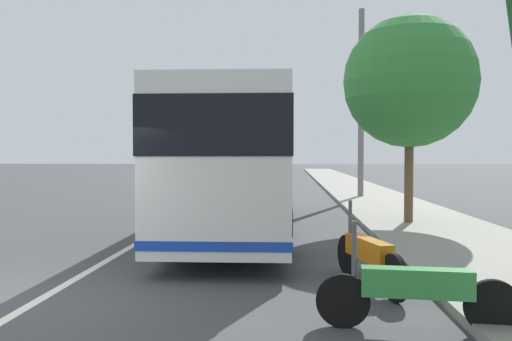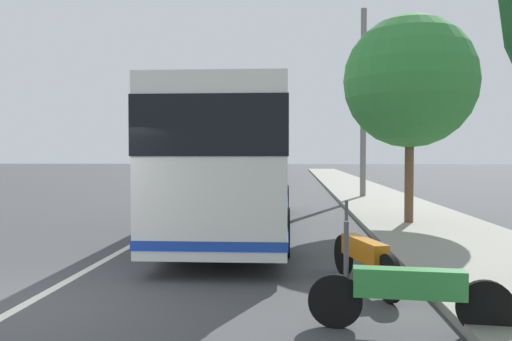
{
  "view_description": "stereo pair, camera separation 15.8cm",
  "coord_description": "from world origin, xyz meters",
  "px_view_note": "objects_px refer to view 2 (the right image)",
  "views": [
    {
      "loc": [
        -6.51,
        -3.52,
        2.05
      ],
      "look_at": [
        8.37,
        -2.55,
        1.59
      ],
      "focal_mm": 35.7,
      "sensor_mm": 36.0,
      "label": 1
    },
    {
      "loc": [
        -6.5,
        -3.68,
        2.05
      ],
      "look_at": [
        8.37,
        -2.55,
        1.59
      ],
      "focal_mm": 35.7,
      "sensor_mm": 36.0,
      "label": 2
    }
  ],
  "objects_px": {
    "coach_bus": "(242,158)",
    "roadside_tree_mid_block": "(410,82)",
    "car_side_street": "(186,179)",
    "motorcycle_far_end": "(364,256)",
    "motorcycle_angled": "(408,291)",
    "utility_pole": "(363,104)",
    "car_behind_bus": "(224,169)"
  },
  "relations": [
    {
      "from": "motorcycle_angled",
      "to": "utility_pole",
      "type": "xyz_separation_m",
      "value": [
        18.04,
        -1.87,
        3.93
      ]
    },
    {
      "from": "motorcycle_angled",
      "to": "car_behind_bus",
      "type": "xyz_separation_m",
      "value": [
        40.74,
        7.8,
        0.27
      ]
    },
    {
      "from": "coach_bus",
      "to": "roadside_tree_mid_block",
      "type": "height_order",
      "value": "roadside_tree_mid_block"
    },
    {
      "from": "coach_bus",
      "to": "motorcycle_far_end",
      "type": "bearing_deg",
      "value": -158.17
    },
    {
      "from": "motorcycle_angled",
      "to": "roadside_tree_mid_block",
      "type": "height_order",
      "value": "roadside_tree_mid_block"
    },
    {
      "from": "car_behind_bus",
      "to": "utility_pole",
      "type": "bearing_deg",
      "value": 19.03
    },
    {
      "from": "roadside_tree_mid_block",
      "to": "car_side_street",
      "type": "bearing_deg",
      "value": 34.62
    },
    {
      "from": "motorcycle_far_end",
      "to": "motorcycle_angled",
      "type": "bearing_deg",
      "value": 170.47
    },
    {
      "from": "car_behind_bus",
      "to": "car_side_street",
      "type": "height_order",
      "value": "car_behind_bus"
    },
    {
      "from": "coach_bus",
      "to": "utility_pole",
      "type": "relative_size",
      "value": 1.38
    },
    {
      "from": "motorcycle_angled",
      "to": "utility_pole",
      "type": "bearing_deg",
      "value": -90.19
    },
    {
      "from": "coach_bus",
      "to": "car_side_street",
      "type": "xyz_separation_m",
      "value": [
        14.28,
        4.66,
        -1.29
      ]
    },
    {
      "from": "coach_bus",
      "to": "car_side_street",
      "type": "bearing_deg",
      "value": 17.25
    },
    {
      "from": "motorcycle_far_end",
      "to": "roadside_tree_mid_block",
      "type": "height_order",
      "value": "roadside_tree_mid_block"
    },
    {
      "from": "motorcycle_far_end",
      "to": "roadside_tree_mid_block",
      "type": "distance_m",
      "value": 7.98
    },
    {
      "from": "motorcycle_far_end",
      "to": "utility_pole",
      "type": "bearing_deg",
      "value": -23.78
    },
    {
      "from": "motorcycle_far_end",
      "to": "car_side_street",
      "type": "bearing_deg",
      "value": 3.15
    },
    {
      "from": "car_side_street",
      "to": "utility_pole",
      "type": "height_order",
      "value": "utility_pole"
    },
    {
      "from": "coach_bus",
      "to": "motorcycle_angled",
      "type": "relative_size",
      "value": 5.25
    },
    {
      "from": "roadside_tree_mid_block",
      "to": "coach_bus",
      "type": "bearing_deg",
      "value": 99.01
    },
    {
      "from": "car_side_street",
      "to": "car_behind_bus",
      "type": "bearing_deg",
      "value": 177.68
    },
    {
      "from": "car_behind_bus",
      "to": "utility_pole",
      "type": "relative_size",
      "value": 0.48
    },
    {
      "from": "motorcycle_angled",
      "to": "car_side_street",
      "type": "distance_m",
      "value": 23.49
    },
    {
      "from": "utility_pole",
      "to": "car_behind_bus",
      "type": "bearing_deg",
      "value": 23.07
    },
    {
      "from": "motorcycle_angled",
      "to": "utility_pole",
      "type": "height_order",
      "value": "utility_pole"
    },
    {
      "from": "coach_bus",
      "to": "car_behind_bus",
      "type": "bearing_deg",
      "value": 7.96
    },
    {
      "from": "car_behind_bus",
      "to": "car_side_street",
      "type": "relative_size",
      "value": 0.9
    },
    {
      "from": "motorcycle_angled",
      "to": "motorcycle_far_end",
      "type": "distance_m",
      "value": 2.01
    },
    {
      "from": "car_behind_bus",
      "to": "motorcycle_far_end",
      "type": "bearing_deg",
      "value": 7.01
    },
    {
      "from": "motorcycle_far_end",
      "to": "utility_pole",
      "type": "relative_size",
      "value": 0.26
    },
    {
      "from": "motorcycle_angled",
      "to": "car_behind_bus",
      "type": "height_order",
      "value": "car_behind_bus"
    },
    {
      "from": "car_behind_bus",
      "to": "car_side_street",
      "type": "xyz_separation_m",
      "value": [
        -18.45,
        -0.4,
        -0.07
      ]
    }
  ]
}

